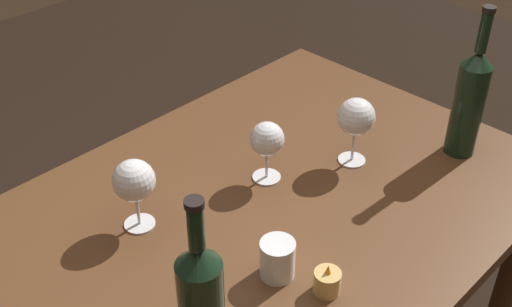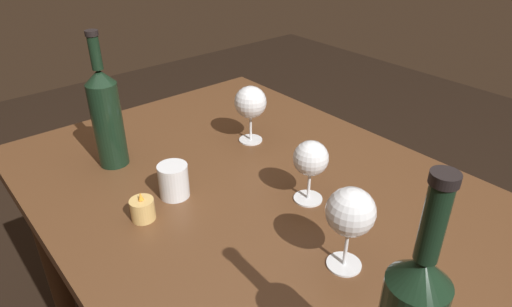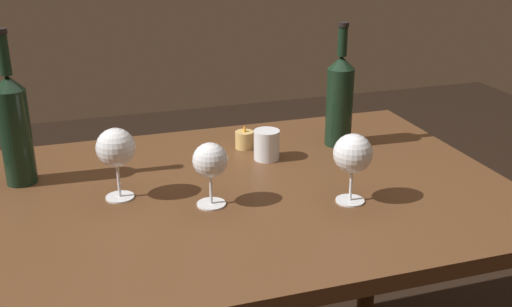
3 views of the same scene
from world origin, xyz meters
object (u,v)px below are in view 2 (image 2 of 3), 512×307
at_px(wine_glass_centre, 311,160).
at_px(wine_glass_left, 350,213).
at_px(water_tumbler, 174,182).
at_px(wine_glass_right, 250,103).
at_px(votive_candle, 143,210).
at_px(wine_bottle_second, 107,116).

bearing_deg(wine_glass_centre, wine_glass_left, 152.42).
bearing_deg(wine_glass_left, water_tumbler, 17.33).
xyz_separation_m(wine_glass_left, water_tumbler, (0.40, 0.13, -0.09)).
height_order(wine_glass_left, wine_glass_right, wine_glass_left).
bearing_deg(wine_glass_left, votive_candle, 31.03).
distance_m(wine_glass_left, wine_bottle_second, 0.65).
distance_m(water_tumbler, votive_candle, 0.10).
bearing_deg(votive_candle, water_tumbler, -71.54).
relative_size(wine_bottle_second, water_tumbler, 4.31).
height_order(wine_glass_right, wine_glass_centre, wine_glass_right).
relative_size(wine_glass_right, water_tumbler, 2.03).
height_order(wine_glass_right, water_tumbler, wine_glass_right).
xyz_separation_m(wine_glass_left, wine_glass_centre, (0.19, -0.10, -0.02)).
bearing_deg(wine_glass_left, wine_glass_right, -19.96).
distance_m(wine_bottle_second, votive_candle, 0.29).
bearing_deg(wine_bottle_second, wine_glass_centre, -148.29).
bearing_deg(wine_bottle_second, wine_glass_right, -110.47).
xyz_separation_m(wine_glass_right, wine_bottle_second, (0.13, 0.35, 0.02)).
xyz_separation_m(wine_glass_centre, wine_bottle_second, (0.44, 0.27, 0.03)).
relative_size(wine_glass_left, wine_glass_right, 1.04).
bearing_deg(water_tumbler, wine_glass_left, -162.67).
bearing_deg(wine_glass_right, votive_candle, 107.81).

